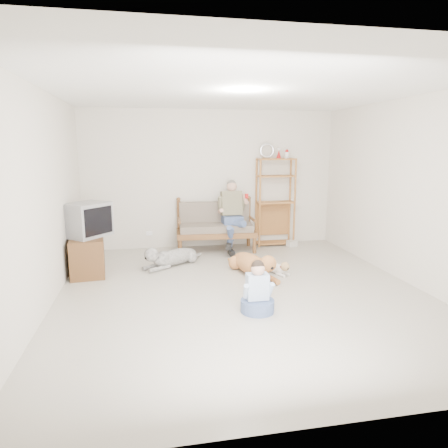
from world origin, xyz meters
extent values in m
plane|color=beige|center=(0.00, 0.00, 0.00)|extent=(5.50, 5.50, 0.00)
plane|color=white|center=(0.00, 0.00, 2.70)|extent=(5.50, 5.50, 0.00)
plane|color=beige|center=(0.00, 2.75, 1.35)|extent=(5.00, 0.00, 5.00)
plane|color=beige|center=(0.00, -2.75, 1.35)|extent=(5.00, 0.00, 5.00)
plane|color=beige|center=(-2.50, 0.00, 1.35)|extent=(0.00, 5.50, 5.50)
plane|color=beige|center=(2.50, 0.00, 1.35)|extent=(0.00, 5.50, 5.50)
cube|color=brown|center=(0.02, 2.30, 0.35)|extent=(1.54, 0.78, 0.10)
cube|color=#76675A|center=(0.02, 2.30, 0.47)|extent=(1.41, 0.67, 0.13)
cube|color=#76675A|center=(0.02, 2.54, 0.70)|extent=(1.38, 0.20, 0.45)
cylinder|color=brown|center=(0.02, 2.60, 0.90)|extent=(1.40, 0.13, 0.05)
cylinder|color=brown|center=(-0.68, 2.00, 0.15)|extent=(0.07, 0.07, 0.30)
cylinder|color=brown|center=(-0.68, 2.60, 0.47)|extent=(0.07, 0.07, 0.95)
cylinder|color=brown|center=(0.72, 2.00, 0.15)|extent=(0.07, 0.07, 0.30)
cylinder|color=brown|center=(0.72, 2.60, 0.47)|extent=(0.07, 0.07, 0.95)
cube|color=#465880|center=(0.34, 2.28, 0.59)|extent=(0.37, 0.35, 0.19)
cube|color=#7C7557|center=(0.34, 2.38, 0.91)|extent=(0.39, 0.27, 0.49)
sphere|color=tan|center=(0.34, 2.35, 1.24)|extent=(0.20, 0.20, 0.20)
sphere|color=#55514C|center=(0.34, 2.37, 1.28)|extent=(0.18, 0.18, 0.18)
cylinder|color=red|center=(0.59, 2.17, 1.07)|extent=(0.07, 0.07, 0.08)
cube|color=#A16A32|center=(1.28, 2.55, 1.75)|extent=(0.74, 0.30, 0.03)
torus|color=silver|center=(1.08, 2.55, 1.91)|extent=(0.30, 0.05, 0.30)
cone|color=red|center=(1.33, 2.55, 1.84)|extent=(0.10, 0.10, 0.16)
cylinder|color=#A16A32|center=(0.92, 2.41, 0.88)|extent=(0.04, 0.04, 1.76)
cylinder|color=#A16A32|center=(0.92, 2.69, 0.88)|extent=(0.04, 0.04, 1.76)
cylinder|color=#A16A32|center=(1.64, 2.41, 0.88)|extent=(0.04, 0.04, 1.76)
cylinder|color=#A16A32|center=(1.64, 2.69, 0.88)|extent=(0.04, 0.04, 1.76)
cube|color=silver|center=(1.59, 2.35, 0.06)|extent=(0.22, 0.19, 0.12)
cube|color=brown|center=(-2.22, 1.30, 0.30)|extent=(0.59, 0.95, 0.60)
cube|color=brown|center=(-2.46, 1.08, 0.30)|extent=(0.06, 0.40, 0.50)
cube|color=brown|center=(-2.46, 1.52, 0.30)|extent=(0.06, 0.40, 0.50)
cube|color=gray|center=(-2.20, 1.32, 0.87)|extent=(0.80, 0.81, 0.53)
cube|color=black|center=(-2.01, 1.16, 0.87)|extent=(0.37, 0.42, 0.42)
cube|color=white|center=(-1.25, 2.73, 0.30)|extent=(0.12, 0.02, 0.08)
ellipsoid|color=#C07B42|center=(0.32, 0.79, 0.16)|extent=(0.58, 1.04, 0.31)
sphere|color=#C07B42|center=(0.39, 0.51, 0.18)|extent=(0.31, 0.31, 0.31)
sphere|color=#C07B42|center=(0.45, 0.27, 0.31)|extent=(0.24, 0.24, 0.24)
ellipsoid|color=#C07B42|center=(0.47, 0.16, 0.29)|extent=(0.15, 0.20, 0.09)
cylinder|color=#C07B42|center=(0.20, 1.27, 0.06)|extent=(0.26, 0.36, 0.05)
ellipsoid|color=#C07B42|center=(0.36, 0.27, 0.31)|extent=(0.07, 0.09, 0.12)
ellipsoid|color=#C07B42|center=(0.53, 0.31, 0.31)|extent=(0.07, 0.09, 0.12)
ellipsoid|color=silver|center=(-0.82, 1.51, 0.13)|extent=(0.91, 0.77, 0.27)
sphere|color=silver|center=(-1.04, 1.35, 0.15)|extent=(0.27, 0.27, 0.27)
sphere|color=silver|center=(-1.23, 1.22, 0.27)|extent=(0.23, 0.23, 0.23)
ellipsoid|color=silver|center=(-1.31, 1.16, 0.25)|extent=(0.20, 0.18, 0.09)
cylinder|color=silver|center=(-0.45, 1.76, 0.05)|extent=(0.24, 0.32, 0.04)
ellipsoid|color=silver|center=(-1.25, 1.30, 0.27)|extent=(0.09, 0.08, 0.12)
ellipsoid|color=silver|center=(-1.16, 1.17, 0.27)|extent=(0.09, 0.08, 0.12)
ellipsoid|color=white|center=(0.72, 0.76, 0.08)|extent=(0.33, 0.44, 0.16)
sphere|color=white|center=(0.77, 0.65, 0.09)|extent=(0.16, 0.16, 0.16)
sphere|color=#A78353|center=(0.81, 0.56, 0.16)|extent=(0.14, 0.14, 0.14)
ellipsoid|color=#A78353|center=(0.84, 0.50, 0.14)|extent=(0.10, 0.12, 0.05)
cylinder|color=white|center=(0.64, 0.94, 0.03)|extent=(0.13, 0.13, 0.03)
cone|color=#A78353|center=(0.76, 0.55, 0.20)|extent=(0.04, 0.04, 0.05)
cone|color=#A78353|center=(0.85, 0.59, 0.20)|extent=(0.04, 0.04, 0.05)
torus|color=red|center=(0.80, 0.58, 0.15)|extent=(0.13, 0.13, 0.02)
cylinder|color=#465880|center=(0.03, -0.68, 0.08)|extent=(0.41, 0.41, 0.15)
cube|color=#ACBBCF|center=(0.03, -0.66, 0.32)|extent=(0.26, 0.17, 0.32)
sphere|color=tan|center=(0.03, -0.68, 0.54)|extent=(0.17, 0.17, 0.17)
sphere|color=black|center=(0.03, -0.67, 0.57)|extent=(0.16, 0.16, 0.16)
camera|label=1|loc=(-1.23, -5.12, 1.99)|focal=32.00mm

